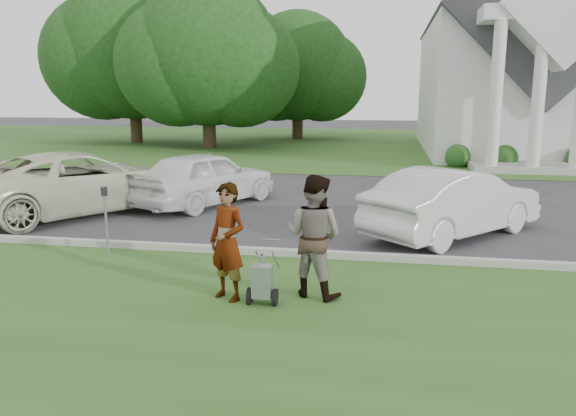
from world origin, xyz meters
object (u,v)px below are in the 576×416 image
(car_a, at_px, (80,182))
(car_b, at_px, (205,178))
(tree_left, at_px, (207,60))
(tree_far, at_px, (132,54))
(striping_cart, at_px, (262,282))
(parking_meter_near, at_px, (106,213))
(car_d, at_px, (454,202))
(tree_back, at_px, (298,71))
(church, at_px, (515,42))
(person_left, at_px, (227,243))
(person_right, at_px, (314,237))

(car_a, distance_m, car_b, 3.42)
(tree_left, bearing_deg, tree_far, 153.44)
(striping_cart, height_order, car_a, car_a)
(parking_meter_near, distance_m, car_b, 5.47)
(tree_left, height_order, car_d, tree_left)
(tree_far, height_order, parking_meter_near, tree_far)
(tree_back, xyz_separation_m, parking_meter_near, (1.02, -30.10, -3.82))
(parking_meter_near, bearing_deg, church, 62.70)
(tree_far, relative_size, car_d, 2.48)
(car_a, bearing_deg, car_d, -151.21)
(tree_left, bearing_deg, parking_meter_near, -77.19)
(person_left, bearing_deg, person_right, 45.19)
(person_left, bearing_deg, tree_left, 136.64)
(tree_left, distance_m, car_a, 18.89)
(person_right, bearing_deg, car_a, -16.27)
(car_d, bearing_deg, car_b, 21.66)
(striping_cart, distance_m, person_left, 0.82)
(tree_back, xyz_separation_m, person_left, (4.03, -31.94, -3.80))
(car_a, height_order, car_b, car_a)
(church, distance_m, car_d, 21.49)
(tree_far, bearing_deg, car_a, -68.80)
(parking_meter_near, bearing_deg, person_left, -31.49)
(person_right, relative_size, car_b, 0.42)
(parking_meter_near, relative_size, car_b, 0.31)
(striping_cart, bearing_deg, parking_meter_near, 150.19)
(parking_meter_near, distance_m, car_a, 4.74)
(parking_meter_near, bearing_deg, tree_back, 91.95)
(parking_meter_near, height_order, car_a, car_a)
(car_b, bearing_deg, person_right, 146.75)
(striping_cart, height_order, person_left, person_left)
(tree_back, relative_size, car_d, 2.05)
(striping_cart, height_order, car_d, car_d)
(church, bearing_deg, person_right, -107.29)
(car_a, bearing_deg, person_left, 169.37)
(person_left, distance_m, car_b, 7.82)
(church, distance_m, person_right, 26.31)
(striping_cart, bearing_deg, car_a, 136.69)
(tree_left, bearing_deg, person_left, -71.45)
(tree_left, xyz_separation_m, tree_back, (4.00, 8.00, -0.38))
(church, height_order, car_a, church)
(car_d, bearing_deg, tree_back, -31.68)
(car_b, distance_m, car_d, 7.15)
(tree_far, xyz_separation_m, parking_meter_near, (11.03, -25.10, -4.78))
(striping_cart, xyz_separation_m, parking_meter_near, (-3.59, 1.98, 0.54))
(person_right, xyz_separation_m, car_a, (-7.09, 5.27, -0.14))
(tree_back, distance_m, car_b, 24.98)
(church, distance_m, parking_meter_near, 26.61)
(tree_left, bearing_deg, person_right, -68.37)
(car_a, bearing_deg, parking_meter_near, 159.76)
(tree_far, bearing_deg, parking_meter_near, -66.28)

